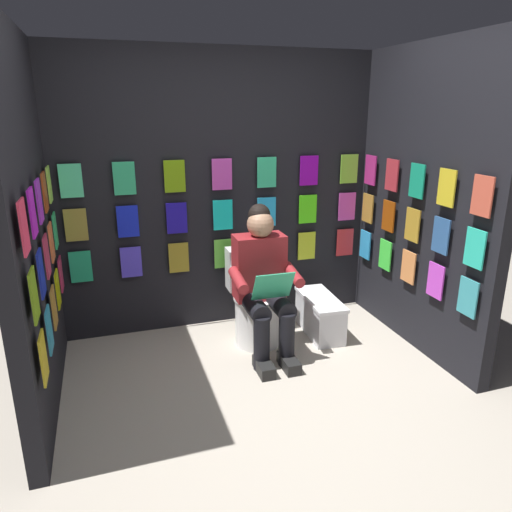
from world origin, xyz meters
name	(u,v)px	position (x,y,z in m)	size (l,w,h in m)	color
ground_plane	(293,434)	(0.00, 0.00, 0.00)	(30.00, 30.00, 0.00)	#B2A899
display_wall_back	(220,193)	(0.00, -1.75, 1.18)	(2.85, 0.14, 2.37)	black
display_wall_left	(424,203)	(-1.42, -0.85, 1.18)	(0.14, 1.70, 2.37)	black
display_wall_right	(28,230)	(1.42, -0.85, 1.18)	(0.14, 1.70, 2.37)	black
toilet	(255,303)	(-0.16, -1.27, 0.33)	(0.41, 0.56, 0.77)	white
person_reading	(264,282)	(-0.16, -1.04, 0.60)	(0.53, 0.68, 1.19)	maroon
comic_longbox_near	(320,315)	(-0.73, -1.20, 0.17)	(0.30, 0.63, 0.33)	silver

